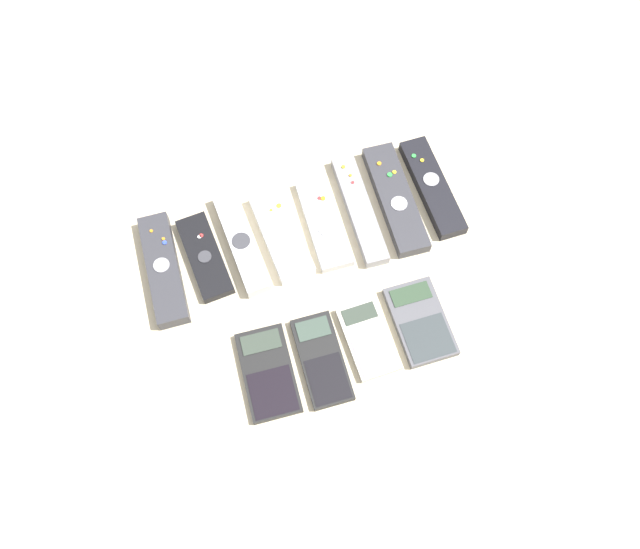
{
  "coord_description": "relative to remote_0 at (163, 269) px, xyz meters",
  "views": [
    {
      "loc": [
        -0.14,
        -0.37,
        0.95
      ],
      "look_at": [
        0.0,
        0.03,
        0.01
      ],
      "focal_mm": 35.0,
      "sensor_mm": 36.0,
      "label": 1
    }
  ],
  "objects": [
    {
      "name": "calculator_1",
      "position": [
        0.2,
        -0.23,
        -0.01
      ],
      "size": [
        0.07,
        0.15,
        0.02
      ],
      "rotation": [
        0.0,
        0.0,
        -0.05
      ],
      "color": "black",
      "rests_on": "ground_plane"
    },
    {
      "name": "calculator_0",
      "position": [
        0.11,
        -0.22,
        -0.01
      ],
      "size": [
        0.09,
        0.15,
        0.01
      ],
      "rotation": [
        0.0,
        0.0,
        -0.07
      ],
      "color": "black",
      "rests_on": "ground_plane"
    },
    {
      "name": "calculator_2",
      "position": [
        0.28,
        -0.22,
        -0.01
      ],
      "size": [
        0.07,
        0.13,
        0.01
      ],
      "rotation": [
        0.0,
        0.0,
        -0.0
      ],
      "color": "beige",
      "rests_on": "ground_plane"
    },
    {
      "name": "remote_1",
      "position": [
        0.07,
        0.0,
        -0.01
      ],
      "size": [
        0.06,
        0.16,
        0.02
      ],
      "rotation": [
        0.0,
        0.0,
        0.07
      ],
      "color": "black",
      "rests_on": "ground_plane"
    },
    {
      "name": "remote_6",
      "position": [
        0.41,
        0.0,
        -0.0
      ],
      "size": [
        0.07,
        0.22,
        0.02
      ],
      "rotation": [
        0.0,
        0.0,
        -0.06
      ],
      "color": "#333338",
      "rests_on": "ground_plane"
    },
    {
      "name": "calculator_3",
      "position": [
        0.37,
        -0.22,
        -0.01
      ],
      "size": [
        0.09,
        0.14,
        0.02
      ],
      "rotation": [
        0.0,
        0.0,
        -0.03
      ],
      "color": "#4C4C51",
      "rests_on": "ground_plane"
    },
    {
      "name": "remote_0",
      "position": [
        0.0,
        0.0,
        0.0
      ],
      "size": [
        0.06,
        0.2,
        0.03
      ],
      "rotation": [
        0.0,
        0.0,
        -0.05
      ],
      "color": "#333338",
      "rests_on": "ground_plane"
    },
    {
      "name": "remote_4",
      "position": [
        0.28,
        -0.0,
        -0.01
      ],
      "size": [
        0.06,
        0.18,
        0.02
      ],
      "rotation": [
        0.0,
        0.0,
        -0.05
      ],
      "color": "#B7B7BC",
      "rests_on": "ground_plane"
    },
    {
      "name": "remote_3",
      "position": [
        0.2,
        -0.0,
        -0.0
      ],
      "size": [
        0.07,
        0.17,
        0.03
      ],
      "rotation": [
        0.0,
        0.0,
        0.05
      ],
      "color": "white",
      "rests_on": "ground_plane"
    },
    {
      "name": "ground_plane",
      "position": [
        0.24,
        -0.13,
        -0.01
      ],
      "size": [
        3.0,
        3.0,
        0.0
      ],
      "primitive_type": "plane",
      "color": "beige"
    },
    {
      "name": "remote_5",
      "position": [
        0.35,
        0.0,
        -0.0
      ],
      "size": [
        0.05,
        0.22,
        0.02
      ],
      "rotation": [
        0.0,
        0.0,
        -0.06
      ],
      "color": "gray",
      "rests_on": "ground_plane"
    },
    {
      "name": "remote_7",
      "position": [
        0.49,
        0.01,
        -0.0
      ],
      "size": [
        0.05,
        0.2,
        0.02
      ],
      "rotation": [
        0.0,
        0.0,
        -0.01
      ],
      "color": "black",
      "rests_on": "ground_plane"
    },
    {
      "name": "remote_2",
      "position": [
        0.14,
        0.01,
        -0.0
      ],
      "size": [
        0.05,
        0.2,
        0.03
      ],
      "rotation": [
        0.0,
        0.0,
        0.05
      ],
      "color": "silver",
      "rests_on": "ground_plane"
    }
  ]
}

